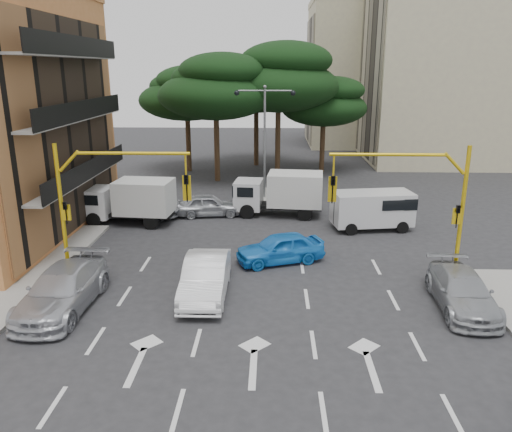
# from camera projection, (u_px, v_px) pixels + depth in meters

# --- Properties ---
(ground) EXTENTS (120.00, 120.00, 0.00)m
(ground) POSITION_uv_depth(u_px,v_px,m) (258.00, 298.00, 20.38)
(ground) COLOR #28282B
(ground) RESTS_ON ground
(median_strip) EXTENTS (1.40, 6.00, 0.15)m
(median_strip) POSITION_uv_depth(u_px,v_px,m) (264.00, 198.00, 35.68)
(median_strip) COLOR gray
(median_strip) RESTS_ON ground
(apartment_beige_near) EXTENTS (20.20, 12.15, 18.70)m
(apartment_beige_near) POSITION_uv_depth(u_px,v_px,m) (476.00, 64.00, 47.73)
(apartment_beige_near) COLOR beige
(apartment_beige_near) RESTS_ON ground
(apartment_beige_far) EXTENTS (16.20, 12.15, 16.70)m
(apartment_beige_far) POSITION_uv_depth(u_px,v_px,m) (376.00, 74.00, 59.73)
(apartment_beige_far) COLOR beige
(apartment_beige_far) RESTS_ON ground
(pine_left_near) EXTENTS (9.15, 9.15, 10.23)m
(pine_left_near) POSITION_uv_depth(u_px,v_px,m) (216.00, 86.00, 39.36)
(pine_left_near) COLOR #382616
(pine_left_near) RESTS_ON ground
(pine_center) EXTENTS (9.98, 9.98, 11.16)m
(pine_center) POSITION_uv_depth(u_px,v_px,m) (279.00, 77.00, 40.92)
(pine_center) COLOR #382616
(pine_center) RESTS_ON ground
(pine_left_far) EXTENTS (8.32, 8.32, 9.30)m
(pine_left_far) POSITION_uv_depth(u_px,v_px,m) (187.00, 93.00, 43.48)
(pine_left_far) COLOR #382616
(pine_left_far) RESTS_ON ground
(pine_right) EXTENTS (7.49, 7.49, 8.37)m
(pine_right) POSITION_uv_depth(u_px,v_px,m) (325.00, 101.00, 43.30)
(pine_right) COLOR #382616
(pine_right) RESTS_ON ground
(pine_back) EXTENTS (9.15, 9.15, 10.23)m
(pine_back) POSITION_uv_depth(u_px,v_px,m) (257.00, 84.00, 45.97)
(pine_back) COLOR #382616
(pine_back) RESTS_ON ground
(signal_mast_right) EXTENTS (5.79, 0.37, 6.00)m
(signal_mast_right) POSITION_uv_depth(u_px,v_px,m) (421.00, 195.00, 20.96)
(signal_mast_right) COLOR gold
(signal_mast_right) RESTS_ON ground
(signal_mast_left) EXTENTS (5.79, 0.37, 6.00)m
(signal_mast_left) POSITION_uv_depth(u_px,v_px,m) (101.00, 193.00, 21.39)
(signal_mast_left) COLOR gold
(signal_mast_left) RESTS_ON ground
(street_lamp_center) EXTENTS (4.16, 0.36, 7.77)m
(street_lamp_center) POSITION_uv_depth(u_px,v_px,m) (265.00, 123.00, 34.15)
(street_lamp_center) COLOR slate
(street_lamp_center) RESTS_ON median_strip
(car_white_hatch) EXTENTS (1.76, 4.95, 1.62)m
(car_white_hatch) POSITION_uv_depth(u_px,v_px,m) (206.00, 277.00, 20.41)
(car_white_hatch) COLOR white
(car_white_hatch) RESTS_ON ground
(car_blue_compact) EXTENTS (4.56, 3.03, 1.44)m
(car_blue_compact) POSITION_uv_depth(u_px,v_px,m) (280.00, 248.00, 23.96)
(car_blue_compact) COLOR blue
(car_blue_compact) RESTS_ON ground
(car_silver_wagon) EXTENTS (2.43, 5.60, 1.60)m
(car_silver_wagon) POSITION_uv_depth(u_px,v_px,m) (63.00, 290.00, 19.28)
(car_silver_wagon) COLOR #AFB1B8
(car_silver_wagon) RESTS_ON ground
(car_silver_cross_a) EXTENTS (6.14, 3.17, 1.66)m
(car_silver_cross_a) POSITION_uv_depth(u_px,v_px,m) (136.00, 203.00, 31.41)
(car_silver_cross_a) COLOR #A0A2A8
(car_silver_cross_a) RESTS_ON ground
(car_silver_cross_b) EXTENTS (4.31, 2.22, 1.40)m
(car_silver_cross_b) POSITION_uv_depth(u_px,v_px,m) (209.00, 205.00, 31.51)
(car_silver_cross_b) COLOR #A6A8AE
(car_silver_cross_b) RESTS_ON ground
(car_silver_parked) EXTENTS (2.22, 4.96, 1.41)m
(car_silver_parked) POSITION_uv_depth(u_px,v_px,m) (462.00, 291.00, 19.37)
(car_silver_parked) COLOR #9FA1A6
(car_silver_parked) RESTS_ON ground
(van_white) EXTENTS (4.76, 2.70, 2.25)m
(van_white) POSITION_uv_depth(u_px,v_px,m) (372.00, 210.00, 28.80)
(van_white) COLOR silver
(van_white) RESTS_ON ground
(box_truck_a) EXTENTS (5.63, 2.77, 2.68)m
(box_truck_a) POSITION_uv_depth(u_px,v_px,m) (129.00, 202.00, 29.83)
(box_truck_a) COLOR white
(box_truck_a) RESTS_ON ground
(box_truck_b) EXTENTS (5.80, 2.88, 2.75)m
(box_truck_b) POSITION_uv_depth(u_px,v_px,m) (279.00, 194.00, 31.49)
(box_truck_b) COLOR silver
(box_truck_b) RESTS_ON ground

